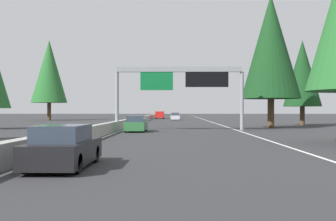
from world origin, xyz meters
name	(u,v)px	position (x,y,z in m)	size (l,w,h in m)	color
ground_plane	(140,123)	(60.00, 0.00, 0.00)	(320.00, 320.00, 0.00)	#2D2D30
median_barrier	(147,118)	(80.00, 0.30, 0.45)	(180.00, 0.56, 0.90)	#9E9B93
shoulder_stripe_right	(209,121)	(70.00, -11.52, 0.01)	(160.00, 0.16, 0.01)	silver
shoulder_stripe_median	(146,121)	(70.00, -0.25, 0.01)	(160.00, 0.16, 0.01)	silver
sign_gantry_overhead	(181,80)	(37.69, -6.04, 4.97)	(0.50, 12.68, 6.25)	gray
sedan_distant_a	(64,148)	(11.71, -1.63, 0.68)	(4.40, 1.80, 1.47)	black
sedan_far_center	(136,124)	(35.01, -1.87, 0.68)	(4.40, 1.80, 1.47)	#2D6B38
sedan_near_right	(175,117)	(79.00, -5.44, 0.68)	(4.40, 1.80, 1.47)	silver
minivan_mid_left	(160,115)	(91.34, -1.89, 0.95)	(5.00, 1.95, 1.69)	red
conifer_right_near	(271,47)	(42.78, -16.04, 9.00)	(6.51, 6.51, 14.80)	#4C3823
conifer_right_mid	(302,73)	(51.65, -22.28, 6.85)	(4.96, 4.96, 11.27)	#4C3823
conifer_left_mid	(49,71)	(76.35, 19.16, 9.56)	(6.91, 6.91, 15.71)	#4C3823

